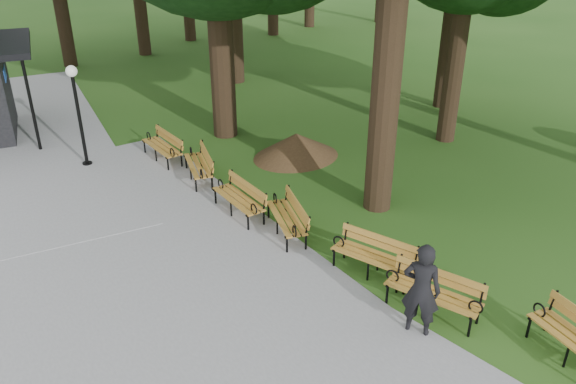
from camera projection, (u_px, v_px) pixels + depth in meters
ground at (390, 301)px, 11.19m from camera, size 100.00×100.00×0.00m
path at (136, 300)px, 11.18m from camera, size 12.00×38.00×0.06m
person at (421, 290)px, 9.97m from camera, size 0.73×0.81×1.86m
lamp_post at (75, 95)px, 16.07m from camera, size 0.32×0.32×3.02m
dirt_mound at (296, 145)px, 17.48m from camera, size 2.33×2.33×0.76m
bench_2 at (433, 294)px, 10.66m from camera, size 1.18×2.00×0.88m
bench_3 at (374, 257)px, 11.79m from camera, size 1.18×2.00×0.88m
bench_4 at (286, 218)px, 13.29m from camera, size 1.27×2.00×0.88m
bench_5 at (238, 199)px, 14.13m from camera, size 0.72×1.92×0.88m
bench_6 at (198, 165)px, 15.97m from camera, size 1.21×2.00×0.88m
bench_7 at (162, 147)px, 17.19m from camera, size 0.65×1.90×0.88m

